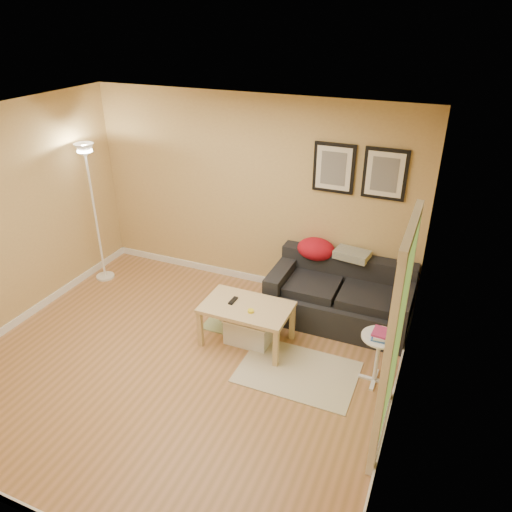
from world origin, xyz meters
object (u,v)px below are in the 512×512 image
at_px(storage_bin, 250,329).
at_px(side_table, 377,359).
at_px(floor_lamp, 96,218).
at_px(sofa, 340,293).
at_px(book_stack, 381,334).
at_px(coffee_table, 247,324).

height_order(storage_bin, side_table, side_table).
distance_m(side_table, floor_lamp, 4.13).
xyz_separation_m(sofa, storage_bin, (-0.85, -0.83, -0.21)).
relative_size(storage_bin, book_stack, 2.48).
xyz_separation_m(side_table, floor_lamp, (-4.02, 0.67, 0.64)).
distance_m(coffee_table, book_stack, 1.55).
distance_m(sofa, side_table, 1.16).
bearing_deg(book_stack, floor_lamp, 158.12).
bearing_deg(storage_bin, sofa, 44.56).
bearing_deg(sofa, storage_bin, -135.44).
height_order(storage_bin, book_stack, book_stack).
relative_size(coffee_table, floor_lamp, 0.51).
distance_m(coffee_table, floor_lamp, 2.67).
distance_m(sofa, storage_bin, 1.20).
relative_size(sofa, side_table, 2.94).
distance_m(coffee_table, storage_bin, 0.10).
height_order(book_stack, floor_lamp, floor_lamp).
relative_size(sofa, storage_bin, 3.18).
height_order(coffee_table, floor_lamp, floor_lamp).
bearing_deg(floor_lamp, storage_bin, -12.14).
xyz_separation_m(storage_bin, book_stack, (1.49, -0.14, 0.45)).
bearing_deg(storage_bin, book_stack, -5.32).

